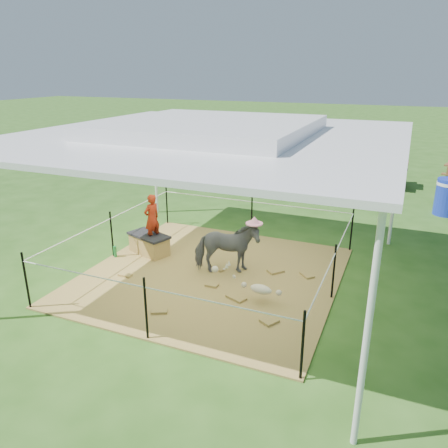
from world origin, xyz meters
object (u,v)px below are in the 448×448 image
at_px(woman, 152,214).
at_px(pony, 227,248).
at_px(foal, 261,288).
at_px(green_bottle, 115,252).
at_px(trash_barrel, 448,197).
at_px(distant_person, 375,175).
at_px(straw_bale, 149,245).
at_px(picnic_table_near, 375,173).

distance_m(woman, pony, 1.82).
bearing_deg(foal, green_bottle, 175.81).
relative_size(trash_barrel, distant_person, 0.83).
height_order(foal, trash_barrel, trash_barrel).
bearing_deg(straw_bale, pony, -7.46).
bearing_deg(green_bottle, pony, 4.88).
bearing_deg(trash_barrel, foal, -115.54).
bearing_deg(woman, distant_person, 170.30).
relative_size(woman, trash_barrel, 1.04).
xyz_separation_m(pony, trash_barrel, (4.05, 5.65, -0.05)).
height_order(woman, picnic_table_near, woman).
distance_m(straw_bale, trash_barrel, 8.02).
distance_m(straw_bale, woman, 0.71).
xyz_separation_m(straw_bale, picnic_table_near, (3.84, 8.02, 0.20)).
height_order(woman, pony, woman).
height_order(woman, foal, woman).
bearing_deg(foal, distant_person, 88.03).
distance_m(pony, trash_barrel, 6.95).
bearing_deg(distant_person, trash_barrel, 161.97).
relative_size(straw_bale, pony, 0.70).
bearing_deg(foal, trash_barrel, 70.42).
bearing_deg(distant_person, foal, 99.97).
xyz_separation_m(trash_barrel, picnic_table_near, (-2.07, 2.61, -0.07)).
bearing_deg(pony, woman, 57.83).
bearing_deg(pony, foal, -154.56).
height_order(foal, picnic_table_near, picnic_table_near).
bearing_deg(foal, straw_bale, 165.47).
relative_size(straw_bale, foal, 0.88).
bearing_deg(straw_bale, foal, -20.49).
height_order(green_bottle, pony, pony).
xyz_separation_m(straw_bale, trash_barrel, (5.91, 5.41, 0.27)).
distance_m(woman, green_bottle, 1.10).
bearing_deg(green_bottle, straw_bale, 39.29).
distance_m(green_bottle, distant_person, 8.57).
distance_m(straw_bale, foal, 3.01).
distance_m(straw_bale, green_bottle, 0.71).
bearing_deg(pony, distant_person, -40.47).
relative_size(straw_bale, trash_barrel, 0.87).
distance_m(woman, picnic_table_near, 8.86).
height_order(straw_bale, green_bottle, straw_bale).
distance_m(straw_bale, pony, 1.91).
relative_size(foal, distant_person, 0.81).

